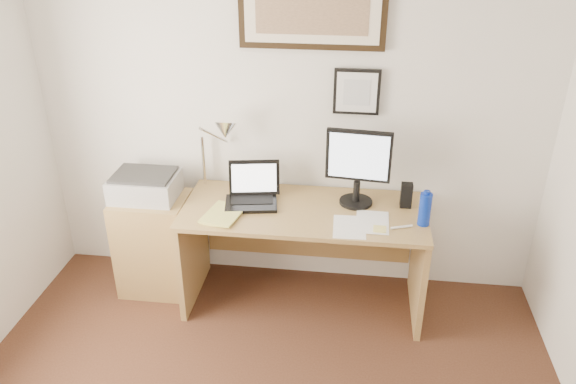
% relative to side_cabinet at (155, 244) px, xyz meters
% --- Properties ---
extents(wall_back, '(3.50, 0.02, 2.50)m').
position_rel_side_cabinet_xyz_m(wall_back, '(0.92, 0.32, 0.89)').
color(wall_back, white).
rests_on(wall_back, ground).
extents(side_cabinet, '(0.50, 0.40, 0.73)m').
position_rel_side_cabinet_xyz_m(side_cabinet, '(0.00, 0.00, 0.00)').
color(side_cabinet, olive).
rests_on(side_cabinet, floor).
extents(water_bottle, '(0.08, 0.08, 0.21)m').
position_rel_side_cabinet_xyz_m(water_bottle, '(1.83, -0.15, 0.49)').
color(water_bottle, '#0C2AA1').
rests_on(water_bottle, desk).
extents(bottle_cap, '(0.04, 0.04, 0.02)m').
position_rel_side_cabinet_xyz_m(bottle_cap, '(1.83, -0.15, 0.61)').
color(bottle_cap, '#0C2AA1').
rests_on(bottle_cap, water_bottle).
extents(speaker, '(0.07, 0.07, 0.17)m').
position_rel_side_cabinet_xyz_m(speaker, '(1.73, 0.07, 0.47)').
color(speaker, black).
rests_on(speaker, desk).
extents(paper_sheet_a, '(0.21, 0.29, 0.00)m').
position_rel_side_cabinet_xyz_m(paper_sheet_a, '(1.37, -0.24, 0.39)').
color(paper_sheet_a, white).
rests_on(paper_sheet_a, desk).
extents(paper_sheet_b, '(0.21, 0.30, 0.00)m').
position_rel_side_cabinet_xyz_m(paper_sheet_b, '(1.51, -0.17, 0.39)').
color(paper_sheet_b, white).
rests_on(paper_sheet_b, desk).
extents(sticky_pad, '(0.08, 0.08, 0.01)m').
position_rel_side_cabinet_xyz_m(sticky_pad, '(1.56, -0.26, 0.39)').
color(sticky_pad, '#EADD6E').
rests_on(sticky_pad, desk).
extents(marker_pen, '(0.14, 0.06, 0.02)m').
position_rel_side_cabinet_xyz_m(marker_pen, '(1.69, -0.22, 0.39)').
color(marker_pen, white).
rests_on(marker_pen, desk).
extents(book, '(0.27, 0.33, 0.02)m').
position_rel_side_cabinet_xyz_m(book, '(0.46, -0.18, 0.40)').
color(book, '#D4D163').
rests_on(book, desk).
extents(desk, '(1.60, 0.70, 0.75)m').
position_rel_side_cabinet_xyz_m(desk, '(1.07, 0.04, 0.15)').
color(desk, olive).
rests_on(desk, floor).
extents(laptop, '(0.38, 0.35, 0.26)m').
position_rel_side_cabinet_xyz_m(laptop, '(0.72, 0.01, 0.44)').
color(laptop, black).
rests_on(laptop, desk).
extents(lcd_monitor, '(0.42, 0.22, 0.52)m').
position_rel_side_cabinet_xyz_m(lcd_monitor, '(1.41, 0.07, 0.68)').
color(lcd_monitor, black).
rests_on(lcd_monitor, desk).
extents(printer, '(0.44, 0.34, 0.18)m').
position_rel_side_cabinet_xyz_m(printer, '(-0.03, 0.02, 0.45)').
color(printer, '#A3A3A5').
rests_on(printer, side_cabinet).
extents(desk_lamp, '(0.29, 0.27, 0.53)m').
position_rel_side_cabinet_xyz_m(desk_lamp, '(0.51, 0.13, 0.82)').
color(desk_lamp, white).
rests_on(desk_lamp, desk).
extents(picture_large, '(0.92, 0.04, 0.47)m').
position_rel_side_cabinet_xyz_m(picture_large, '(1.07, 0.29, 1.59)').
color(picture_large, black).
rests_on(picture_large, wall_back).
extents(picture_small, '(0.30, 0.03, 0.30)m').
position_rel_side_cabinet_xyz_m(picture_small, '(1.37, 0.29, 1.09)').
color(picture_small, black).
rests_on(picture_small, wall_back).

